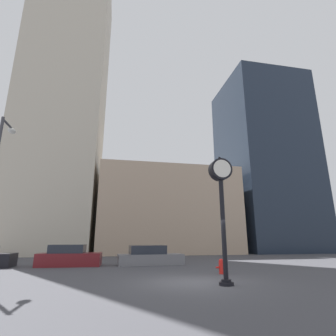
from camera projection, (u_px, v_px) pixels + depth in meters
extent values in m
plane|color=#424247|center=(195.00, 282.00, 10.87)|extent=(200.00, 200.00, 0.00)
cube|color=#BCB29E|center=(67.00, 100.00, 36.98)|extent=(10.06, 12.00, 41.61)
cube|color=tan|center=(165.00, 212.00, 35.58)|extent=(17.28, 12.00, 10.55)
cube|color=#1E2838|center=(264.00, 163.00, 40.61)|extent=(11.46, 12.00, 26.43)
cylinder|color=black|center=(226.00, 284.00, 10.15)|extent=(0.57, 0.57, 0.12)
cylinder|color=black|center=(226.00, 281.00, 10.18)|extent=(0.38, 0.38, 0.10)
cylinder|color=black|center=(223.00, 227.00, 10.71)|extent=(0.19, 0.19, 3.95)
cylinder|color=black|center=(220.00, 170.00, 11.35)|extent=(0.95, 0.43, 0.95)
cylinder|color=white|center=(222.00, 168.00, 11.14)|extent=(0.78, 0.02, 0.78)
cylinder|color=white|center=(218.00, 171.00, 11.56)|extent=(0.78, 0.02, 0.78)
sphere|color=black|center=(220.00, 158.00, 11.49)|extent=(0.12, 0.12, 0.12)
cube|color=maroon|center=(70.00, 260.00, 17.49)|extent=(4.11, 2.00, 0.84)
cube|color=#232833|center=(68.00, 249.00, 17.64)|extent=(2.29, 1.70, 0.54)
cube|color=slate|center=(150.00, 259.00, 18.38)|extent=(4.60, 1.99, 0.72)
cube|color=#232833|center=(147.00, 250.00, 18.50)|extent=(2.56, 1.66, 0.59)
cylinder|color=red|center=(222.00, 268.00, 13.56)|extent=(0.26, 0.26, 0.58)
sphere|color=red|center=(221.00, 261.00, 13.65)|extent=(0.25, 0.25, 0.25)
cylinder|color=red|center=(218.00, 267.00, 13.53)|extent=(0.17, 0.09, 0.09)
cylinder|color=red|center=(225.00, 267.00, 13.61)|extent=(0.17, 0.09, 0.09)
cylinder|color=#38383D|center=(8.00, 124.00, 12.92)|extent=(0.11, 1.20, 0.11)
ellipsoid|color=silver|center=(12.00, 131.00, 13.46)|extent=(0.36, 0.60, 0.24)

